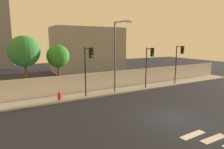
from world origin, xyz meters
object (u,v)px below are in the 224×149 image
object	(u,v)px
fire_hydrant	(59,96)
roadside_tree_leftmost	(24,51)
roadside_tree_midleft	(58,56)
traffic_light_left	(150,59)
street_lamp_curbside	(117,51)
traffic_light_center	(88,61)
traffic_light_right	(179,56)

from	to	relation	value
fire_hydrant	roadside_tree_leftmost	distance (m)	5.68
fire_hydrant	roadside_tree_midleft	bearing A→B (deg)	75.78
traffic_light_left	street_lamp_curbside	world-z (taller)	street_lamp_curbside
street_lamp_curbside	roadside_tree_leftmost	xyz separation A→B (m)	(-8.05, 3.58, 0.00)
traffic_light_center	roadside_tree_leftmost	world-z (taller)	roadside_tree_leftmost
traffic_light_left	roadside_tree_midleft	bearing A→B (deg)	155.67
street_lamp_curbside	fire_hydrant	size ratio (longest dim) A/B	9.34
traffic_light_right	street_lamp_curbside	bearing A→B (deg)	177.40
traffic_light_right	roadside_tree_leftmost	distance (m)	16.90
traffic_light_left	traffic_light_right	distance (m)	4.49
traffic_light_left	traffic_light_right	size ratio (longest dim) A/B	0.97
fire_hydrant	traffic_light_left	bearing A→B (deg)	-2.04
roadside_tree_leftmost	roadside_tree_midleft	size ratio (longest dim) A/B	1.18
roadside_tree_leftmost	traffic_light_center	bearing A→B (deg)	-40.58
traffic_light_center	traffic_light_left	bearing A→B (deg)	1.39
roadside_tree_leftmost	traffic_light_left	bearing A→B (deg)	-18.38
fire_hydrant	traffic_light_right	bearing A→B (deg)	-1.40
traffic_light_center	street_lamp_curbside	bearing A→B (deg)	9.64
fire_hydrant	roadside_tree_midleft	distance (m)	4.90
roadside_tree_leftmost	traffic_light_right	bearing A→B (deg)	-13.57
street_lamp_curbside	fire_hydrant	xyz separation A→B (m)	(-5.81, -0.03, -3.76)
traffic_light_center	roadside_tree_midleft	distance (m)	4.46
traffic_light_left	traffic_light_center	xyz separation A→B (m)	(-7.09, -0.17, 0.12)
fire_hydrant	roadside_tree_leftmost	bearing A→B (deg)	121.80
traffic_light_left	traffic_light_center	size ratio (longest dim) A/B	0.97
traffic_light_left	roadside_tree_midleft	xyz separation A→B (m)	(-8.76, 3.96, 0.34)
traffic_light_right	fire_hydrant	size ratio (longest dim) A/B	6.13
fire_hydrant	roadside_tree_leftmost	world-z (taller)	roadside_tree_leftmost
roadside_tree_leftmost	roadside_tree_midleft	bearing A→B (deg)	0.00
fire_hydrant	roadside_tree_leftmost	xyz separation A→B (m)	(-2.24, 3.61, 3.76)
traffic_light_center	street_lamp_curbside	size ratio (longest dim) A/B	0.66
street_lamp_curbside	roadside_tree_midleft	bearing A→B (deg)	143.82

